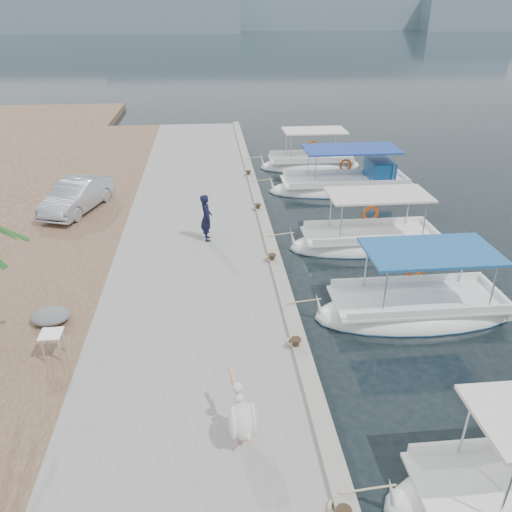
{
  "coord_description": "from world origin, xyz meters",
  "views": [
    {
      "loc": [
        -2.43,
        -14.07,
        8.66
      ],
      "look_at": [
        -1.0,
        0.68,
        1.2
      ],
      "focal_mm": 35.0,
      "sensor_mm": 36.0,
      "label": 1
    }
  ],
  "objects_px": {
    "pelican": "(242,418)",
    "parked_car": "(77,196)",
    "fishing_caique_e": "(310,165)",
    "fishing_caique_d": "(347,187)",
    "fishing_caique_b": "(416,311)",
    "fisherman": "(206,218)",
    "fishing_caique_c": "(369,244)"
  },
  "relations": [
    {
      "from": "fishing_caique_e",
      "to": "pelican",
      "type": "height_order",
      "value": "fishing_caique_e"
    },
    {
      "from": "fishing_caique_c",
      "to": "fisherman",
      "type": "distance_m",
      "value": 6.57
    },
    {
      "from": "fishing_caique_d",
      "to": "pelican",
      "type": "distance_m",
      "value": 17.99
    },
    {
      "from": "fishing_caique_b",
      "to": "fisherman",
      "type": "bearing_deg",
      "value": 141.3
    },
    {
      "from": "fishing_caique_d",
      "to": "fishing_caique_b",
      "type": "bearing_deg",
      "value": -94.22
    },
    {
      "from": "fishing_caique_c",
      "to": "fishing_caique_e",
      "type": "distance_m",
      "value": 11.01
    },
    {
      "from": "fisherman",
      "to": "pelican",
      "type": "bearing_deg",
      "value": 176.56
    },
    {
      "from": "fishing_caique_b",
      "to": "fishing_caique_e",
      "type": "distance_m",
      "value": 15.95
    },
    {
      "from": "fishing_caique_b",
      "to": "fishing_caique_e",
      "type": "xyz_separation_m",
      "value": [
        -0.22,
        15.95,
        0.0
      ]
    },
    {
      "from": "fishing_caique_d",
      "to": "fisherman",
      "type": "xyz_separation_m",
      "value": [
        -7.3,
        -6.54,
        1.24
      ]
    },
    {
      "from": "fishing_caique_b",
      "to": "parked_car",
      "type": "height_order",
      "value": "fishing_caique_b"
    },
    {
      "from": "fishing_caique_e",
      "to": "parked_car",
      "type": "xyz_separation_m",
      "value": [
        -11.87,
        -7.13,
        1.06
      ]
    },
    {
      "from": "fishing_caique_d",
      "to": "fishing_caique_e",
      "type": "xyz_separation_m",
      "value": [
        -1.08,
        4.26,
        -0.06
      ]
    },
    {
      "from": "fishing_caique_d",
      "to": "parked_car",
      "type": "relative_size",
      "value": 1.9
    },
    {
      "from": "fishing_caique_e",
      "to": "fishing_caique_c",
      "type": "bearing_deg",
      "value": -88.82
    },
    {
      "from": "fishing_caique_e",
      "to": "fisherman",
      "type": "xyz_separation_m",
      "value": [
        -6.22,
        -10.8,
        1.29
      ]
    },
    {
      "from": "fishing_caique_b",
      "to": "fishing_caique_e",
      "type": "bearing_deg",
      "value": 90.79
    },
    {
      "from": "fishing_caique_c",
      "to": "fisherman",
      "type": "height_order",
      "value": "fisherman"
    },
    {
      "from": "fisherman",
      "to": "fishing_caique_e",
      "type": "bearing_deg",
      "value": -37.0
    },
    {
      "from": "fishing_caique_b",
      "to": "fisherman",
      "type": "height_order",
      "value": "fisherman"
    },
    {
      "from": "fishing_caique_c",
      "to": "fishing_caique_d",
      "type": "height_order",
      "value": "same"
    },
    {
      "from": "pelican",
      "to": "parked_car",
      "type": "relative_size",
      "value": 0.37
    },
    {
      "from": "fishing_caique_d",
      "to": "pelican",
      "type": "xyz_separation_m",
      "value": [
        -6.65,
        -16.68,
        0.94
      ]
    },
    {
      "from": "fishing_caique_e",
      "to": "pelican",
      "type": "bearing_deg",
      "value": -104.9
    },
    {
      "from": "fishing_caique_e",
      "to": "fishing_caique_b",
      "type": "bearing_deg",
      "value": -89.21
    },
    {
      "from": "fisherman",
      "to": "fishing_caique_c",
      "type": "bearing_deg",
      "value": -98.97
    },
    {
      "from": "pelican",
      "to": "parked_car",
      "type": "bearing_deg",
      "value": 114.52
    },
    {
      "from": "fishing_caique_d",
      "to": "parked_car",
      "type": "xyz_separation_m",
      "value": [
        -12.95,
        -2.88,
        1.01
      ]
    },
    {
      "from": "fishing_caique_d",
      "to": "fishing_caique_e",
      "type": "bearing_deg",
      "value": 104.26
    },
    {
      "from": "fishing_caique_d",
      "to": "fisherman",
      "type": "distance_m",
      "value": 9.88
    },
    {
      "from": "fishing_caique_b",
      "to": "fisherman",
      "type": "relative_size",
      "value": 3.51
    },
    {
      "from": "fishing_caique_e",
      "to": "fisherman",
      "type": "height_order",
      "value": "fisherman"
    }
  ]
}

